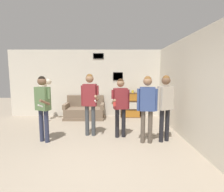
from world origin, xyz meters
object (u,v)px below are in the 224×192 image
at_px(person_player_foreground_left, 42,102).
at_px(person_player_foreground_center, 89,98).
at_px(person_spectator_near_bookshelf, 146,102).
at_px(drinking_cup, 132,91).
at_px(bookshelf, 130,105).
at_px(person_spectator_far_right, 165,101).
at_px(person_watcher_holding_cup, 120,102).
at_px(couch, 84,111).
at_px(floor_lamp, 44,88).

distance_m(person_player_foreground_left, person_player_foreground_center, 1.21).
relative_size(person_spectator_near_bookshelf, drinking_cup, 16.05).
distance_m(bookshelf, person_spectator_far_right, 2.70).
distance_m(person_watcher_holding_cup, person_spectator_near_bookshelf, 0.75).
xyz_separation_m(couch, drinking_cup, (1.90, 0.20, 0.75)).
bearing_deg(person_player_foreground_left, person_spectator_far_right, 0.49).
xyz_separation_m(person_spectator_near_bookshelf, drinking_cup, (-0.04, 2.68, 0.01)).
distance_m(couch, drinking_cup, 2.05).
bearing_deg(floor_lamp, person_watcher_holding_cup, -32.68).
distance_m(person_player_foreground_left, person_watcher_holding_cup, 1.99).
distance_m(person_player_foreground_left, person_spectator_far_right, 3.07).
bearing_deg(couch, person_watcher_holding_cup, -57.86).
xyz_separation_m(floor_lamp, person_watcher_holding_cup, (2.68, -1.72, -0.26)).
distance_m(bookshelf, person_player_foreground_center, 2.61).
relative_size(bookshelf, person_spectator_far_right, 0.58).
bearing_deg(person_spectator_far_right, bookshelf, 102.59).
bearing_deg(person_player_foreground_center, drinking_cup, 56.16).
bearing_deg(person_spectator_far_right, drinking_cup, 101.31).
distance_m(couch, person_player_foreground_left, 2.60).
bearing_deg(drinking_cup, floor_lamp, -170.42).
bearing_deg(floor_lamp, drinking_cup, 9.58).
relative_size(floor_lamp, person_player_foreground_left, 0.93).
height_order(couch, floor_lamp, floor_lamp).
distance_m(person_player_foreground_center, person_spectator_far_right, 2.00).
height_order(floor_lamp, drinking_cup, floor_lamp).
bearing_deg(person_spectator_near_bookshelf, drinking_cup, 90.88).
distance_m(person_player_foreground_left, person_spectator_near_bookshelf, 2.60).
xyz_separation_m(person_player_foreground_left, drinking_cup, (2.56, 2.61, 0.01)).
height_order(person_player_foreground_left, person_spectator_near_bookshelf, person_spectator_near_bookshelf).
xyz_separation_m(couch, person_player_foreground_center, (0.46, -1.94, 0.78)).
distance_m(couch, person_spectator_near_bookshelf, 3.23).
xyz_separation_m(bookshelf, person_spectator_near_bookshelf, (0.10, -2.68, 0.54)).
height_order(couch, person_player_foreground_center, person_player_foreground_center).
bearing_deg(person_watcher_holding_cup, bookshelf, 76.74).
bearing_deg(floor_lamp, person_player_foreground_left, -70.66).
bearing_deg(floor_lamp, bookshelf, 9.76).
xyz_separation_m(floor_lamp, person_player_foreground_center, (1.84, -1.59, -0.17)).
height_order(person_player_foreground_left, person_spectator_far_right, person_spectator_far_right).
xyz_separation_m(couch, floor_lamp, (-1.38, -0.36, 0.95)).
relative_size(person_player_foreground_left, person_player_foreground_center, 0.97).
distance_m(floor_lamp, person_watcher_holding_cup, 3.20).
relative_size(floor_lamp, person_spectator_near_bookshelf, 0.93).
height_order(floor_lamp, person_player_foreground_center, person_player_foreground_center).
bearing_deg(person_player_foreground_center, person_spectator_far_right, -12.62).
distance_m(bookshelf, person_watcher_holding_cup, 2.39).
distance_m(couch, bookshelf, 1.86).
distance_m(couch, person_spectator_far_right, 3.48).
relative_size(couch, person_watcher_holding_cup, 0.95).
relative_size(person_player_foreground_center, person_spectator_near_bookshelf, 1.03).
relative_size(bookshelf, person_watcher_holding_cup, 0.62).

